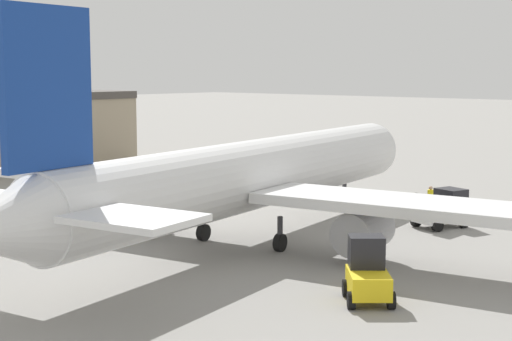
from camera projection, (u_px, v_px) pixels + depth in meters
The scene contains 5 objects.
ground_plane at pixel (256, 240), 41.70m from camera, with size 400.00×400.00×0.00m, color gray.
airplane at pixel (246, 178), 40.44m from camera, with size 37.23×32.58×11.35m.
ground_crew_worker at pixel (430, 199), 49.42m from camera, with size 0.39×0.39×1.76m.
baggage_tug at pixel (368, 273), 30.68m from camera, with size 2.98×2.93×2.51m.
belt_loader_truck at pixel (443, 209), 45.20m from camera, with size 3.33×2.70×2.19m.
Camera 1 is at (-30.55, -27.17, 9.01)m, focal length 55.00 mm.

